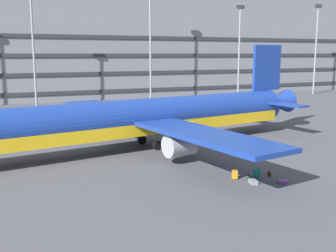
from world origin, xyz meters
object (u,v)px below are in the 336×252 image
suitcase_upright (235,174)px  backpack_teal (248,177)px  airliner (140,119)px  suitcase_small (253,182)px  backpack_laid_flat (270,174)px  suitcase_purple (257,173)px  suitcase_large (283,182)px

suitcase_upright → backpack_teal: 1.03m
airliner → backpack_teal: size_ratio=88.76×
suitcase_small → suitcase_upright: 1.58m
backpack_teal → backpack_laid_flat: (1.92, -0.07, 0.01)m
suitcase_purple → backpack_teal: (-0.85, -0.11, -0.15)m
suitcase_purple → backpack_teal: bearing=-172.7°
airliner → suitcase_large: 15.97m
suitcase_large → suitcase_purple: 2.14m
suitcase_large → backpack_teal: (-1.75, 1.81, 0.09)m
suitcase_large → backpack_laid_flat: bearing=84.3°
airliner → suitcase_large: (5.72, -14.63, -2.86)m
backpack_laid_flat → suitcase_small: bearing=-156.6°
suitcase_small → backpack_laid_flat: 2.37m
airliner → backpack_laid_flat: (5.89, -12.89, -2.76)m
suitcase_upright → backpack_laid_flat: 2.90m
suitcase_small → suitcase_purple: bearing=45.5°
backpack_teal → suitcase_purple: bearing=7.3°
suitcase_small → backpack_teal: bearing=76.1°
suitcase_large → suitcase_upright: 3.48m
airliner → backpack_laid_flat: 14.44m
suitcase_purple → suitcase_large: bearing=-65.0°
airliner → suitcase_small: 14.60m
airliner → suitcase_upright: airliner is taller
suitcase_small → backpack_laid_flat: size_ratio=1.69×
airliner → suitcase_upright: bearing=-76.3°
airliner → backpack_teal: (3.97, -12.82, -2.77)m
backpack_teal → suitcase_small: bearing=-103.9°
suitcase_small → airliner: bearing=105.0°
airliner → backpack_teal: 13.70m
airliner → suitcase_small: size_ratio=50.55×
suitcase_upright → suitcase_purple: bearing=-8.9°
suitcase_upright → backpack_teal: suitcase_upright is taller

